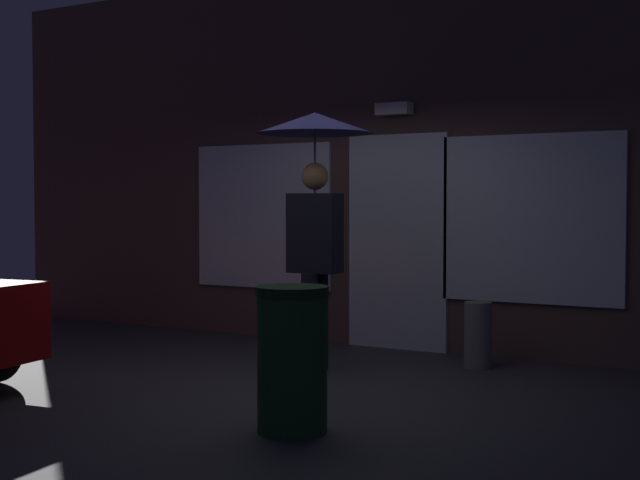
# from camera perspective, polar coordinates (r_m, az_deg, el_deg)

# --- Properties ---
(ground_plane) EXTENTS (18.00, 18.00, 0.00)m
(ground_plane) POSITION_cam_1_polar(r_m,az_deg,el_deg) (7.57, -2.49, -9.10)
(ground_plane) COLOR #38353A
(building_facade) EXTENTS (10.68, 0.48, 4.01)m
(building_facade) POSITION_cam_1_polar(r_m,az_deg,el_deg) (9.48, 5.31, 5.28)
(building_facade) COLOR brown
(building_facade) RESTS_ON ground
(person_with_umbrella) EXTENTS (1.04, 1.04, 2.30)m
(person_with_umbrella) POSITION_cam_1_polar(r_m,az_deg,el_deg) (8.10, -0.32, 4.04)
(person_with_umbrella) COLOR black
(person_with_umbrella) RESTS_ON ground
(sidewalk_bollard) EXTENTS (0.25, 0.25, 0.60)m
(sidewalk_bollard) POSITION_cam_1_polar(r_m,az_deg,el_deg) (8.42, 9.88, -5.89)
(sidewalk_bollard) COLOR slate
(sidewalk_bollard) RESTS_ON ground
(trash_bin) EXTENTS (0.48, 0.48, 0.96)m
(trash_bin) POSITION_cam_1_polar(r_m,az_deg,el_deg) (5.99, -1.76, -7.46)
(trash_bin) COLOR #1E4C23
(trash_bin) RESTS_ON ground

